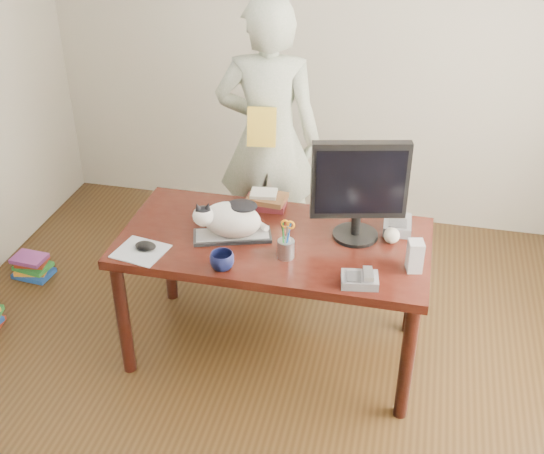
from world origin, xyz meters
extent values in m
plane|color=black|center=(0.00, 0.00, 0.00)|extent=(4.50, 4.50, 0.00)
plane|color=beige|center=(0.00, 2.25, 1.35)|extent=(4.00, 0.00, 4.00)
cube|color=black|center=(0.00, 0.60, 0.72)|extent=(1.60, 0.80, 0.05)
cylinder|color=black|center=(-0.74, 0.26, 0.35)|extent=(0.07, 0.07, 0.70)
cylinder|color=black|center=(0.74, 0.26, 0.35)|extent=(0.07, 0.07, 0.70)
cylinder|color=black|center=(-0.74, 0.94, 0.35)|extent=(0.07, 0.07, 0.70)
cylinder|color=black|center=(0.74, 0.94, 0.35)|extent=(0.07, 0.07, 0.70)
cube|color=black|center=(0.00, 0.96, 0.40)|extent=(1.45, 0.03, 0.50)
cube|color=black|center=(-0.21, 0.56, 0.76)|extent=(0.43, 0.27, 0.02)
cube|color=#99999E|center=(-0.21, 0.56, 0.77)|extent=(0.40, 0.24, 0.00)
ellipsoid|color=white|center=(-0.21, 0.56, 0.86)|extent=(0.35, 0.27, 0.19)
ellipsoid|color=white|center=(-0.34, 0.50, 0.90)|extent=(0.14, 0.13, 0.10)
ellipsoid|color=black|center=(-0.34, 0.50, 0.93)|extent=(0.10, 0.09, 0.04)
cone|color=black|center=(-0.36, 0.48, 0.95)|extent=(0.06, 0.06, 0.06)
cone|color=black|center=(-0.32, 0.50, 0.95)|extent=(0.06, 0.06, 0.06)
ellipsoid|color=black|center=(-0.16, 0.58, 0.94)|extent=(0.19, 0.17, 0.04)
cylinder|color=white|center=(-0.09, 0.65, 0.79)|extent=(0.12, 0.11, 0.04)
cylinder|color=black|center=(0.41, 0.72, 0.76)|extent=(0.28, 0.28, 0.02)
cylinder|color=black|center=(0.41, 0.72, 0.82)|extent=(0.06, 0.06, 0.11)
cube|color=black|center=(0.41, 0.70, 1.09)|extent=(0.48, 0.16, 0.41)
cube|color=black|center=(0.42, 0.67, 1.09)|extent=(0.43, 0.11, 0.34)
cylinder|color=gray|center=(0.09, 0.45, 0.80)|extent=(0.10, 0.10, 0.09)
cylinder|color=black|center=(0.08, 0.46, 0.88)|extent=(0.03, 0.03, 0.14)
cylinder|color=#0C42A8|center=(0.11, 0.44, 0.88)|extent=(0.03, 0.03, 0.14)
cylinder|color=#A72517|center=(0.10, 0.47, 0.88)|extent=(0.01, 0.04, 0.14)
cylinder|color=#167124|center=(0.08, 0.44, 0.88)|extent=(0.02, 0.03, 0.14)
cylinder|color=silver|center=(0.10, 0.44, 0.89)|extent=(0.01, 0.02, 0.10)
cylinder|color=silver|center=(0.11, 0.44, 0.89)|extent=(0.02, 0.02, 0.10)
torus|color=orange|center=(0.09, 0.44, 0.94)|extent=(0.05, 0.02, 0.04)
torus|color=orange|center=(0.12, 0.44, 0.94)|extent=(0.05, 0.02, 0.04)
cube|color=silver|center=(-0.63, 0.33, 0.75)|extent=(0.27, 0.26, 0.01)
ellipsoid|color=black|center=(-0.61, 0.35, 0.77)|extent=(0.12, 0.09, 0.04)
imported|color=black|center=(-0.18, 0.28, 0.80)|extent=(0.16, 0.16, 0.09)
cube|color=#5C5C61|center=(0.48, 0.30, 0.77)|extent=(0.19, 0.15, 0.04)
cube|color=#444447|center=(0.45, 0.29, 0.80)|extent=(0.08, 0.09, 0.01)
cube|color=silver|center=(0.51, 0.32, 0.80)|extent=(0.06, 0.15, 0.05)
cube|color=#A2A2A4|center=(0.72, 0.48, 0.83)|extent=(0.09, 0.09, 0.16)
sphere|color=silver|center=(0.59, 0.70, 0.79)|extent=(0.08, 0.08, 0.08)
cube|color=#4A1319|center=(-0.12, 0.93, 0.77)|extent=(0.23, 0.18, 0.04)
cube|color=brown|center=(-0.11, 0.92, 0.80)|extent=(0.22, 0.17, 0.03)
cube|color=silver|center=(-0.13, 0.93, 0.83)|extent=(0.16, 0.13, 0.02)
cube|color=#5C5C61|center=(0.61, 0.84, 0.78)|extent=(0.15, 0.20, 0.05)
cube|color=#444447|center=(0.61, 0.81, 0.81)|extent=(0.10, 0.10, 0.01)
imported|color=silver|center=(-0.24, 1.49, 0.90)|extent=(0.70, 0.51, 1.79)
cube|color=gold|center=(-0.24, 1.32, 1.05)|extent=(0.18, 0.12, 0.24)
cube|color=#1C49A8|center=(-1.72, 0.95, 0.02)|extent=(0.25, 0.19, 0.03)
cube|color=orange|center=(-1.73, 0.96, 0.05)|extent=(0.22, 0.19, 0.03)
cube|color=#24782C|center=(-1.71, 0.94, 0.08)|extent=(0.24, 0.19, 0.03)
cube|color=#9D2B16|center=(-1.72, 0.96, 0.11)|extent=(0.21, 0.16, 0.03)
cube|color=#733078|center=(-1.73, 0.94, 0.14)|extent=(0.22, 0.17, 0.03)
camera|label=1|loc=(0.66, -2.31, 2.64)|focal=45.00mm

